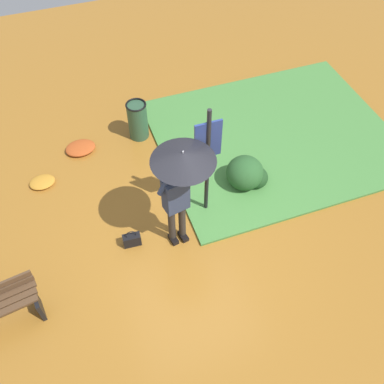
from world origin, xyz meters
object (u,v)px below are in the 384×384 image
handbag (132,240)px  trash_bin (138,120)px  info_sign_post (208,152)px  person_with_umbrella (180,176)px

handbag → trash_bin: trash_bin is taller
handbag → trash_bin: bearing=72.3°
info_sign_post → handbag: (-1.45, -0.30, -1.32)m
trash_bin → person_with_umbrella: bearing=-89.4°
person_with_umbrella → handbag: bearing=172.2°
handbag → trash_bin: (0.82, 2.57, 0.29)m
person_with_umbrella → info_sign_post: bearing=35.1°
info_sign_post → handbag: size_ratio=6.22×
person_with_umbrella → info_sign_post: info_sign_post is taller
trash_bin → info_sign_post: bearing=-74.6°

